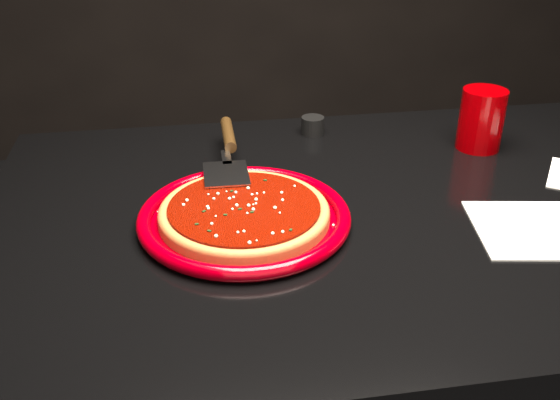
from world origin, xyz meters
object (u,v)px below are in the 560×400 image
object	(u,v)px
pizza_server	(228,150)
table	(346,378)
plate	(244,217)
cup	(481,119)
ramekin	(313,125)

from	to	relation	value
pizza_server	table	bearing A→B (deg)	-38.50
table	plate	bearing A→B (deg)	-171.49
table	cup	xyz separation A→B (m)	(0.29, 0.19, 0.43)
pizza_server	cup	bearing A→B (deg)	4.42
pizza_server	cup	world-z (taller)	cup
plate	ramekin	distance (m)	0.38
table	plate	distance (m)	0.43
table	pizza_server	xyz separation A→B (m)	(-0.19, 0.16, 0.42)
plate	ramekin	world-z (taller)	ramekin
ramekin	cup	bearing A→B (deg)	-21.85
cup	ramekin	size ratio (longest dim) A/B	2.52
plate	ramekin	size ratio (longest dim) A/B	7.07
cup	pizza_server	bearing A→B (deg)	-176.53
pizza_server	ramekin	xyz separation A→B (m)	(0.18, 0.15, -0.02)
plate	cup	bearing A→B (deg)	24.33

